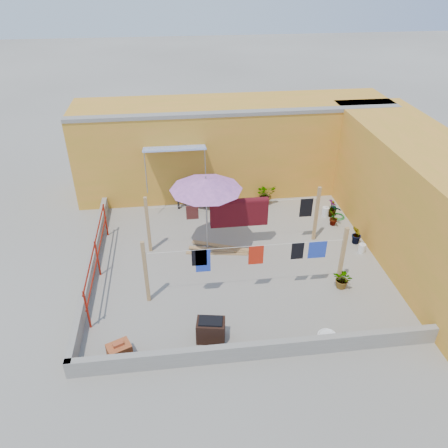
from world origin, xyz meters
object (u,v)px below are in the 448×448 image
Objects in this scene: brazier at (211,330)px; plant_back_a at (266,194)px; water_jug_a at (362,248)px; white_basin at (327,336)px; green_hose at (338,216)px; water_jug_b at (326,212)px; outdoor_table at (202,189)px; patio_umbrella at (206,185)px; brick_stack at (119,351)px.

brazier is 6.61m from plant_back_a.
water_jug_a is 3.96m from plant_back_a.
white_basin is 0.99× the size of green_hose.
plant_back_a is at bearing 124.36° from water_jug_a.
outdoor_table is at bearing 165.02° from water_jug_b.
water_jug_a reaches higher than green_hose.
brazier is 1.90× the size of water_jug_b.
patio_umbrella is at bearing 122.48° from white_basin.
brick_stack is 1.31× the size of white_basin.
patio_umbrella is at bearing -131.47° from plant_back_a.
patio_umbrella is 4.87m from brick_stack.
brazier is (2.03, 0.29, 0.09)m from brick_stack.
patio_umbrella is 3.51× the size of plant_back_a.
white_basin is (4.70, 0.00, -0.14)m from brick_stack.
patio_umbrella reaches higher than brick_stack.
brick_stack is 0.85× the size of brazier.
white_basin is 0.61× the size of plant_back_a.
patio_umbrella reaches higher than white_basin.
patio_umbrella is 5.00m from water_jug_a.
brazier is (-0.29, -6.11, -0.44)m from outdoor_table.
white_basin is (2.38, -6.40, -0.68)m from outdoor_table.
outdoor_table reaches higher than brazier.
white_basin is 5.57m from water_jug_b.
water_jug_b is at bearing 49.04° from brazier.
patio_umbrella is 1.37× the size of outdoor_table.
brick_stack reaches higher than green_hose.
white_basin is at bearing -123.57° from water_jug_a.
outdoor_table is 2.26m from plant_back_a.
water_jug_a is at bearing -90.00° from green_hose.
outdoor_table is 4.17× the size of white_basin.
water_jug_b is (1.69, 5.31, 0.12)m from white_basin.
water_jug_a is 2.04m from green_hose.
patio_umbrella is at bearing 59.28° from brick_stack.
white_basin is at bearing -107.63° from water_jug_b.
water_jug_a is 0.88× the size of water_jug_b.
patio_umbrella reaches higher than plant_back_a.
patio_umbrella is at bearing -91.12° from outdoor_table.
water_jug_a is at bearing 30.91° from brazier.
water_jug_b reaches higher than white_basin.
outdoor_table is 2.55× the size of plant_back_a.
outdoor_table reaches higher than green_hose.
brick_stack is at bearing -142.66° from green_hose.
brick_stack reaches higher than water_jug_a.
plant_back_a reaches higher than green_hose.
outdoor_table is at bearing 143.81° from water_jug_a.
outdoor_table is at bearing 164.64° from green_hose.
plant_back_a is at bearing 151.21° from green_hose.
plant_back_a is (2.23, 0.00, -0.35)m from outdoor_table.
brick_stack is at bearing -171.81° from brazier.
outdoor_table is 4.25m from water_jug_b.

